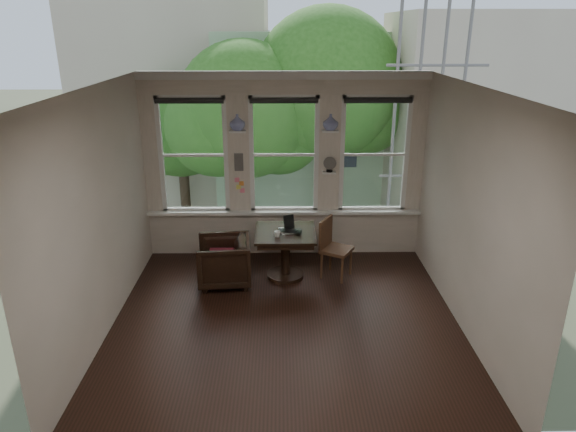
{
  "coord_description": "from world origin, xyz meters",
  "views": [
    {
      "loc": [
        -0.06,
        -5.82,
        3.64
      ],
      "look_at": [
        0.04,
        0.9,
        1.15
      ],
      "focal_mm": 32.0,
      "sensor_mm": 36.0,
      "label": 1
    }
  ],
  "objects_px": {
    "armchair_left": "(224,261)",
    "side_chair_right": "(337,249)",
    "laptop": "(289,233)",
    "table": "(285,255)",
    "mug": "(277,234)"
  },
  "relations": [
    {
      "from": "table",
      "to": "laptop",
      "type": "height_order",
      "value": "laptop"
    },
    {
      "from": "side_chair_right",
      "to": "laptop",
      "type": "xyz_separation_m",
      "value": [
        -0.73,
        -0.07,
        0.3
      ]
    },
    {
      "from": "armchair_left",
      "to": "table",
      "type": "bearing_deg",
      "value": 96.44
    },
    {
      "from": "armchair_left",
      "to": "laptop",
      "type": "bearing_deg",
      "value": 91.73
    },
    {
      "from": "armchair_left",
      "to": "laptop",
      "type": "distance_m",
      "value": 1.06
    },
    {
      "from": "table",
      "to": "armchair_left",
      "type": "bearing_deg",
      "value": -168.51
    },
    {
      "from": "table",
      "to": "laptop",
      "type": "relative_size",
      "value": 2.57
    },
    {
      "from": "table",
      "to": "mug",
      "type": "xyz_separation_m",
      "value": [
        -0.12,
        -0.19,
        0.42
      ]
    },
    {
      "from": "side_chair_right",
      "to": "laptop",
      "type": "distance_m",
      "value": 0.79
    },
    {
      "from": "side_chair_right",
      "to": "armchair_left",
      "type": "bearing_deg",
      "value": 125.48
    },
    {
      "from": "side_chair_right",
      "to": "laptop",
      "type": "height_order",
      "value": "side_chair_right"
    },
    {
      "from": "laptop",
      "to": "mug",
      "type": "distance_m",
      "value": 0.21
    },
    {
      "from": "armchair_left",
      "to": "side_chair_right",
      "type": "relative_size",
      "value": 0.85
    },
    {
      "from": "laptop",
      "to": "mug",
      "type": "relative_size",
      "value": 3.68
    },
    {
      "from": "table",
      "to": "side_chair_right",
      "type": "distance_m",
      "value": 0.78
    }
  ]
}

